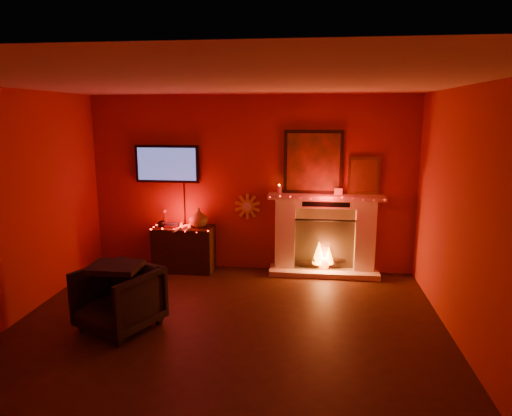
{
  "coord_description": "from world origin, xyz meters",
  "views": [
    {
      "loc": [
        0.9,
        -4.4,
        2.41
      ],
      "look_at": [
        0.18,
        1.7,
        1.14
      ],
      "focal_mm": 32.0,
      "sensor_mm": 36.0,
      "label": 1
    }
  ],
  "objects": [
    {
      "name": "sunburst_clock",
      "position": [
        -0.05,
        2.48,
        1.0
      ],
      "size": [
        0.4,
        0.03,
        0.4
      ],
      "color": "gold",
      "rests_on": "room"
    },
    {
      "name": "tv",
      "position": [
        -1.3,
        2.45,
        1.65
      ],
      "size": [
        1.0,
        0.07,
        1.24
      ],
      "color": "black",
      "rests_on": "room"
    },
    {
      "name": "armchair",
      "position": [
        -1.21,
        0.23,
        0.36
      ],
      "size": [
        1.04,
        1.05,
        0.72
      ],
      "primitive_type": "imported",
      "rotation": [
        0.0,
        0.0,
        -0.44
      ],
      "color": "black",
      "rests_on": "floor"
    },
    {
      "name": "room",
      "position": [
        0.0,
        0.0,
        1.35
      ],
      "size": [
        5.0,
        5.0,
        5.0
      ],
      "color": "black",
      "rests_on": "ground"
    },
    {
      "name": "console_table",
      "position": [
        -1.01,
        2.26,
        0.4
      ],
      "size": [
        0.92,
        0.6,
        1.0
      ],
      "color": "black",
      "rests_on": "floor"
    },
    {
      "name": "fireplace",
      "position": [
        1.14,
        2.39,
        0.72
      ],
      "size": [
        1.72,
        0.4,
        2.18
      ],
      "color": "beige",
      "rests_on": "floor"
    }
  ]
}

